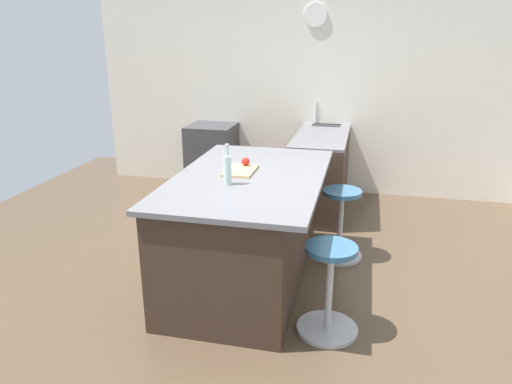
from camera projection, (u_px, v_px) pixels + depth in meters
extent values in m
plane|color=brown|center=(258.00, 288.00, 3.99)|extent=(7.27, 7.27, 0.00)
cube|color=silver|center=(306.00, 88.00, 6.13)|extent=(0.12, 5.58, 2.70)
cylinder|color=white|center=(316.00, 15.00, 5.76)|extent=(0.03, 0.28, 0.28)
cube|color=#38281E|center=(323.00, 164.00, 6.04)|extent=(2.27, 0.60, 0.88)
cube|color=slate|center=(325.00, 129.00, 5.90)|extent=(2.27, 0.60, 0.03)
cube|color=#38383D|center=(327.00, 128.00, 6.17)|extent=(0.44, 0.36, 0.12)
cylinder|color=#B7B7BC|center=(316.00, 112.00, 6.14)|extent=(0.02, 0.02, 0.28)
cube|color=#38383D|center=(212.00, 157.00, 6.36)|extent=(0.60, 0.60, 0.88)
cube|color=black|center=(234.00, 162.00, 6.31)|extent=(0.44, 0.01, 0.32)
cube|color=#38281E|center=(245.00, 230.00, 4.01)|extent=(1.88, 0.98, 0.90)
cube|color=slate|center=(250.00, 177.00, 3.85)|extent=(1.94, 1.18, 0.04)
cylinder|color=#B7B7BC|center=(338.00, 255.00, 4.55)|extent=(0.44, 0.44, 0.03)
cylinder|color=#B7B7BC|center=(340.00, 225.00, 4.45)|extent=(0.05, 0.05, 0.61)
cylinder|color=#336084|center=(342.00, 192.00, 4.35)|extent=(0.36, 0.36, 0.04)
cylinder|color=#B7B7BC|center=(327.00, 328.00, 3.43)|extent=(0.44, 0.44, 0.03)
cylinder|color=#B7B7BC|center=(329.00, 291.00, 3.33)|extent=(0.05, 0.05, 0.61)
cylinder|color=#336084|center=(331.00, 249.00, 3.22)|extent=(0.36, 0.36, 0.04)
cube|color=tan|center=(240.00, 171.00, 3.93)|extent=(0.36, 0.24, 0.02)
sphere|color=red|center=(246.00, 161.00, 4.03)|extent=(0.07, 0.07, 0.07)
cylinder|color=silver|center=(228.00, 170.00, 3.58)|extent=(0.06, 0.06, 0.22)
cylinder|color=silver|center=(227.00, 151.00, 3.53)|extent=(0.03, 0.03, 0.08)
cylinder|color=#B7B7BC|center=(227.00, 145.00, 3.52)|extent=(0.03, 0.03, 0.02)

